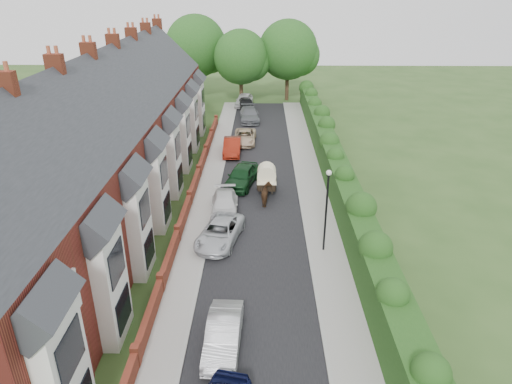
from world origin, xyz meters
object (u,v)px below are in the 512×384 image
car_grey (249,115)px  car_black (246,104)px  car_green (242,176)px  car_beige (245,137)px  lamppost (327,201)px  horse_cart (267,177)px  horse (267,195)px  car_red (232,146)px  car_silver_b (220,232)px  car_silver_a (223,334)px  car_white (225,205)px

car_grey → car_black: size_ratio=1.12×
car_green → car_beige: 10.29m
car_grey → car_black: bearing=91.6°
car_black → car_grey: bearing=-92.9°
lamppost → horse_cart: 8.95m
car_beige → horse: size_ratio=2.63×
car_red → car_black: car_black is taller
car_grey → car_green: bearing=-94.9°
lamppost → car_beige: size_ratio=1.12×
car_silver_b → horse: horse is taller
car_beige → car_black: (-0.26, 12.61, 0.13)m
lamppost → car_silver_b: lamppost is taller
car_silver_a → car_black: size_ratio=0.90×
car_red → car_grey: car_grey is taller
car_silver_b → car_white: car_silver_b is taller
car_green → car_black: (-0.42, 22.90, -0.03)m
lamppost → car_grey: size_ratio=1.01×
car_silver_b → car_grey: 26.73m
car_green → horse_cart: bearing=-23.0°
lamppost → car_silver_b: size_ratio=1.10×
car_white → car_black: 27.69m
car_white → car_beige: bearing=83.5°
car_silver_a → car_silver_b: (-0.92, 8.82, -0.02)m
lamppost → car_silver_b: (-6.18, 1.00, -2.65)m
car_white → car_grey: (1.06, 22.98, 0.09)m
car_silver_a → horse: horse is taller
car_silver_a → car_silver_b: size_ratio=0.88×
car_beige → car_grey: car_grey is taller
car_grey → car_silver_a: bearing=-94.8°
car_silver_a → horse: size_ratio=2.34×
car_red → car_grey: bearing=82.8°
car_grey → horse: horse is taller
car_black → car_beige: bearing=-98.0°
car_white → horse: (2.88, 1.46, 0.10)m
horse → car_silver_b: bearing=60.7°
lamppost → car_black: size_ratio=1.13×
car_black → horse: 26.33m
car_red → car_black: size_ratio=0.97×
lamppost → car_green: bearing=118.7°
lamppost → car_beige: (-5.38, 19.80, -2.66)m
lamppost → car_white: size_ratio=1.16×
car_silver_b → car_green: 8.57m
car_beige → horse: horse is taller
horse → car_green: bearing=-60.4°
car_silver_a → car_green: 17.33m
car_silver_a → horse_cart: 16.04m
lamppost → car_red: (-6.40, 16.67, -2.57)m
car_white → horse: size_ratio=2.54×
car_white → car_silver_a: bearing=-89.2°
car_silver_a → car_silver_b: 8.87m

